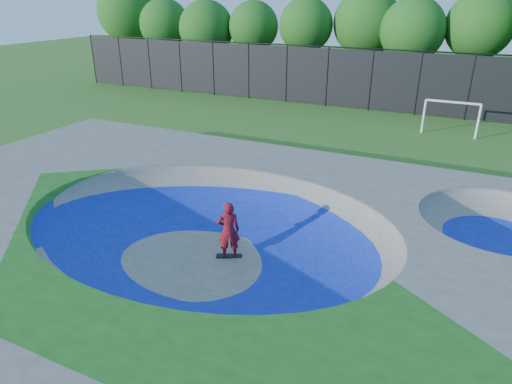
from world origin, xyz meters
TOP-DOWN VIEW (x-y plane):
  - ground at (0.00, 0.00)m, footprint 120.00×120.00m
  - skate_deck at (0.00, 0.00)m, footprint 22.00×14.00m
  - skater at (0.41, 0.52)m, footprint 0.79×0.72m
  - skateboard at (0.41, 0.52)m, footprint 0.80×0.52m
  - soccer_goal at (5.33, 16.98)m, footprint 2.92×0.12m
  - fence at (0.00, 21.00)m, footprint 48.09×0.09m
  - treeline at (-2.02, 26.05)m, footprint 53.29×7.57m

SIDE VIEW (x-z plane):
  - ground at x=0.00m, z-range 0.00..0.00m
  - skateboard at x=0.41m, z-range 0.00..0.05m
  - skate_deck at x=0.00m, z-range 0.00..1.50m
  - skater at x=0.41m, z-range 0.00..1.81m
  - soccer_goal at x=5.33m, z-range 0.37..2.30m
  - fence at x=0.00m, z-range 0.08..4.12m
  - treeline at x=-2.02m, z-range 0.78..9.48m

